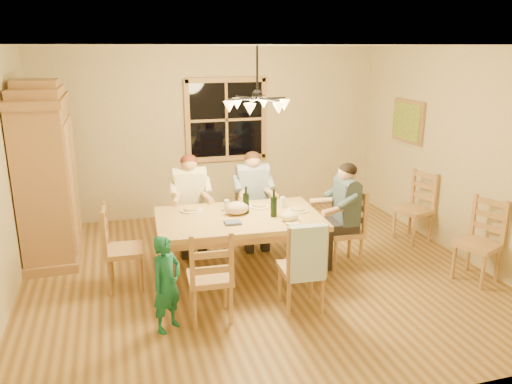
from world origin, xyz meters
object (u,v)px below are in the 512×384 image
object	(u,v)px
chandelier	(257,103)
chair_spare_back	(412,220)
chair_far_left	(191,229)
chair_end_right	(343,242)
adult_plaid_man	(253,187)
adult_slate_man	(345,202)
wine_bottle_a	(246,200)
chair_near_left	(210,291)
chair_spare_front	(476,256)
dining_table	(239,224)
chair_near_right	(301,281)
chair_end_left	(125,262)
wine_bottle_b	(274,203)
child	(167,284)
armoire	(48,179)
adult_woman	(190,191)
chair_far_right	(253,224)

from	to	relation	value
chandelier	chair_spare_back	distance (m)	3.06
chair_far_left	chair_end_right	xyz separation A→B (m)	(1.77, -1.00, 0.00)
chair_far_left	adult_plaid_man	xyz separation A→B (m)	(0.86, -0.04, 0.54)
adult_slate_man	wine_bottle_a	world-z (taller)	adult_slate_man
chair_near_left	chair_spare_front	world-z (taller)	same
dining_table	chair_near_right	xyz separation A→B (m)	(0.43, -0.93, -0.36)
chair_end_left	wine_bottle_b	world-z (taller)	wine_bottle_b
chair_near_right	child	distance (m)	1.41
armoire	adult_woman	world-z (taller)	armoire
armoire	chair_far_left	size ratio (longest dim) A/B	2.32
chandelier	chair_near_right	world-z (taller)	chandelier
chair_spare_back	chair_end_right	bearing A→B (deg)	94.31
dining_table	wine_bottle_b	world-z (taller)	wine_bottle_b
chair_far_left	dining_table	bearing A→B (deg)	117.90
adult_slate_man	chair_spare_front	distance (m)	1.66
chair_far_right	chair_end_right	distance (m)	1.32
chair_near_left	wine_bottle_a	size ratio (longest dim) A/B	3.00
armoire	chair_end_left	bearing A→B (deg)	-54.23
dining_table	child	bearing A→B (deg)	-134.76
adult_slate_man	wine_bottle_b	size ratio (longest dim) A/B	2.65
chair_end_left	child	bearing A→B (deg)	22.33
chair_near_right	chair_end_right	distance (m)	1.25
chair_far_left	chair_near_right	world-z (taller)	same
dining_table	chair_far_right	distance (m)	1.05
chair_near_right	adult_plaid_man	distance (m)	1.90
chair_near_left	wine_bottle_a	world-z (taller)	wine_bottle_a
adult_plaid_man	chair_spare_back	xyz separation A→B (m)	(2.24, -0.46, -0.54)
chair_end_right	adult_plaid_man	xyz separation A→B (m)	(-0.91, 0.96, 0.54)
chair_near_right	wine_bottle_b	xyz separation A→B (m)	(-0.04, 0.81, 0.62)
chair_near_left	adult_plaid_man	distance (m)	2.08
child	chair_far_right	bearing A→B (deg)	14.43
chair_far_left	child	world-z (taller)	chair_far_left
adult_plaid_man	chair_spare_back	size ratio (longest dim) A/B	0.88
wine_bottle_a	adult_slate_man	bearing A→B (deg)	-7.37
chair_near_left	adult_slate_man	distance (m)	2.10
chair_far_right	chair_near_right	bearing A→B (deg)	93.37
dining_table	chair_far_left	world-z (taller)	chair_far_left
chair_spare_front	chair_spare_back	xyz separation A→B (m)	(0.00, 1.34, 0.00)
armoire	wine_bottle_b	world-z (taller)	armoire
dining_table	chair_near_left	world-z (taller)	chair_near_left
chandelier	chair_far_left	bearing A→B (deg)	123.82
dining_table	chair_near_left	distance (m)	1.09
adult_plaid_man	adult_slate_man	distance (m)	1.32
chandelier	chair_spare_front	distance (m)	3.15
chair_spare_front	child	bearing A→B (deg)	68.41
adult_slate_man	child	distance (m)	2.50
chair_spare_back	dining_table	bearing A→B (deg)	82.79
chair_end_right	chair_spare_back	size ratio (longest dim) A/B	1.00
chair_end_left	adult_plaid_man	distance (m)	2.01
chair_near_left	chair_spare_back	distance (m)	3.45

